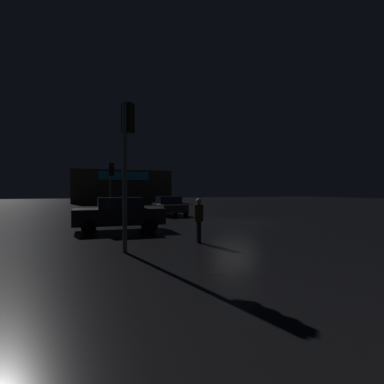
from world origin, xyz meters
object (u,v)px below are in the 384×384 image
object	(u,v)px
traffic_signal_main	(111,178)
traffic_signal_opposite	(127,146)
car_near	(169,206)
store_building	(121,187)
car_far	(119,214)
pedestrian	(199,217)

from	to	relation	value
traffic_signal_main	traffic_signal_opposite	size ratio (longest dim) A/B	0.87
car_near	store_building	bearing A→B (deg)	90.27
traffic_signal_main	car_near	world-z (taller)	traffic_signal_main
traffic_signal_opposite	car_far	xyz separation A→B (m)	(0.43, 5.08, -2.47)
traffic_signal_opposite	pedestrian	world-z (taller)	traffic_signal_opposite
store_building	traffic_signal_opposite	xyz separation A→B (m)	(-5.07, -38.68, 0.79)
store_building	car_near	size ratio (longest dim) A/B	3.47
pedestrian	car_far	bearing A→B (deg)	117.23
car_near	car_far	distance (m)	9.08
store_building	car_far	size ratio (longest dim) A/B	3.49
traffic_signal_opposite	car_far	bearing A→B (deg)	85.12
car_far	pedestrian	size ratio (longest dim) A/B	2.60
traffic_signal_opposite	car_far	world-z (taller)	traffic_signal_opposite
traffic_signal_opposite	traffic_signal_main	bearing A→B (deg)	85.85
traffic_signal_opposite	store_building	bearing A→B (deg)	82.53
traffic_signal_main	car_far	world-z (taller)	traffic_signal_main
traffic_signal_opposite	pedestrian	distance (m)	3.64
traffic_signal_opposite	pedestrian	xyz separation A→B (m)	(2.69, 0.70, -2.35)
car_near	traffic_signal_main	bearing A→B (deg)	163.99
car_near	car_far	size ratio (longest dim) A/B	1.01
store_building	traffic_signal_main	bearing A→B (deg)	-99.34
traffic_signal_main	car_far	bearing A→B (deg)	-93.74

